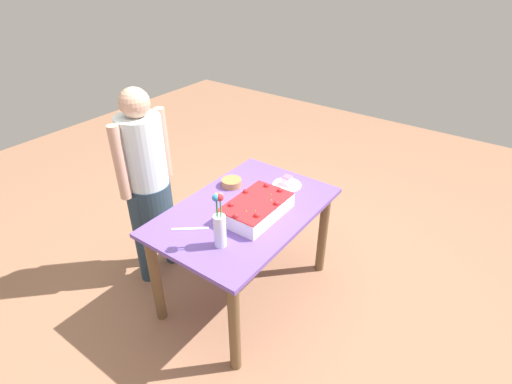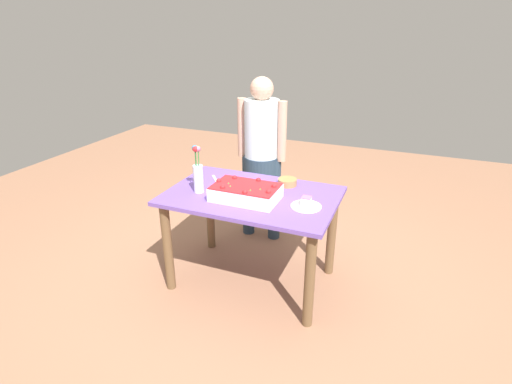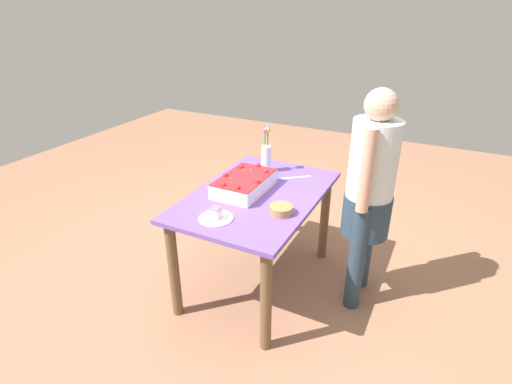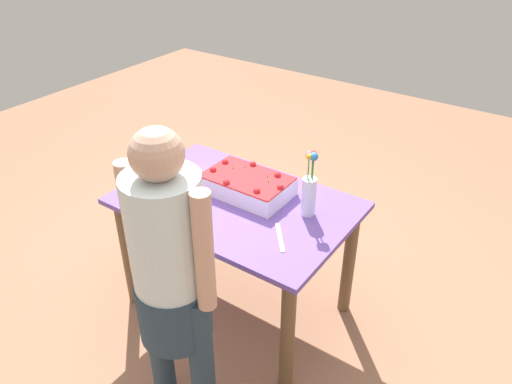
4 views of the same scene
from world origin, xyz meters
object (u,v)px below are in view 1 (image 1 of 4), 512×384
object	(u,v)px
sheet_cake	(256,208)
flower_vase	(220,225)
serving_plate_with_slice	(287,183)
fruit_bowl	(232,183)
person_standing	(147,177)
cake_knife	(190,229)

from	to	relation	value
sheet_cake	flower_vase	xyz separation A→B (m)	(0.37, 0.01, 0.09)
serving_plate_with_slice	fruit_bowl	world-z (taller)	serving_plate_with_slice
fruit_bowl	person_standing	distance (m)	0.60
sheet_cake	serving_plate_with_slice	distance (m)	0.43
sheet_cake	cake_knife	distance (m)	0.44
fruit_bowl	serving_plate_with_slice	bearing A→B (deg)	126.51
sheet_cake	flower_vase	distance (m)	0.38
flower_vase	fruit_bowl	distance (m)	0.68
cake_knife	fruit_bowl	world-z (taller)	fruit_bowl
serving_plate_with_slice	person_standing	size ratio (longest dim) A/B	0.14
fruit_bowl	flower_vase	bearing A→B (deg)	33.43
serving_plate_with_slice	flower_vase	size ratio (longest dim) A/B	0.59
person_standing	cake_knife	bearing A→B (deg)	-16.23
sheet_cake	cake_knife	bearing A→B (deg)	-33.47
serving_plate_with_slice	fruit_bowl	distance (m)	0.40
sheet_cake	fruit_bowl	size ratio (longest dim) A/B	3.19
sheet_cake	fruit_bowl	xyz separation A→B (m)	(-0.19, -0.36, -0.03)
sheet_cake	flower_vase	world-z (taller)	flower_vase
serving_plate_with_slice	person_standing	distance (m)	1.00
serving_plate_with_slice	person_standing	world-z (taller)	person_standing
cake_knife	person_standing	bearing A→B (deg)	124.64
cake_knife	flower_vase	size ratio (longest dim) A/B	0.64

